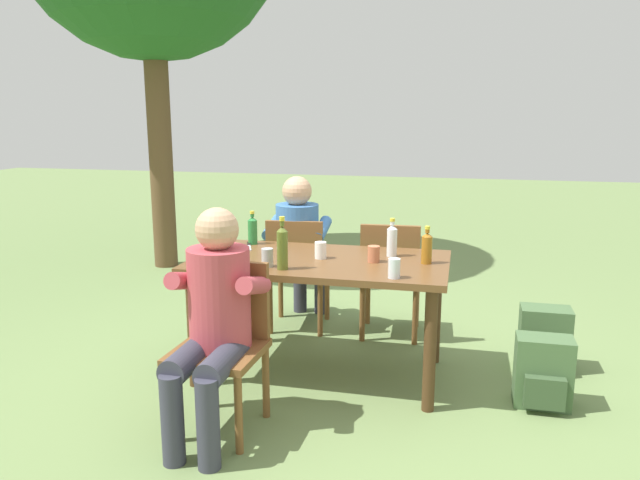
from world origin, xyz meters
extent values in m
plane|color=#6B844C|center=(0.00, 0.00, 0.00)|extent=(24.00, 24.00, 0.00)
cube|color=brown|center=(0.00, 0.00, 0.73)|extent=(1.57, 0.86, 0.04)
cylinder|color=#4C311A|center=(-0.70, -0.35, 0.36)|extent=(0.07, 0.07, 0.71)
cylinder|color=#4C311A|center=(0.70, -0.35, 0.36)|extent=(0.07, 0.07, 0.71)
cylinder|color=#4C311A|center=(-0.70, 0.35, 0.36)|extent=(0.07, 0.07, 0.71)
cylinder|color=#4C311A|center=(0.70, 0.35, 0.36)|extent=(0.07, 0.07, 0.71)
cube|color=brown|center=(-0.35, -0.81, 0.43)|extent=(0.46, 0.46, 0.04)
cube|color=brown|center=(-0.35, -0.61, 0.66)|extent=(0.42, 0.06, 0.42)
cylinder|color=brown|center=(-0.55, -0.99, 0.21)|extent=(0.04, 0.04, 0.41)
cylinder|color=brown|center=(-0.17, -1.01, 0.21)|extent=(0.04, 0.04, 0.41)
cylinder|color=brown|center=(-0.54, -0.61, 0.21)|extent=(0.04, 0.04, 0.41)
cylinder|color=brown|center=(-0.16, -0.63, 0.21)|extent=(0.04, 0.04, 0.41)
cube|color=brown|center=(-0.35, 0.81, 0.43)|extent=(0.48, 0.48, 0.04)
cube|color=brown|center=(-0.34, 0.61, 0.66)|extent=(0.42, 0.07, 0.42)
cylinder|color=brown|center=(-0.18, 1.01, 0.21)|extent=(0.04, 0.04, 0.41)
cylinder|color=brown|center=(-0.56, 0.98, 0.21)|extent=(0.04, 0.04, 0.41)
cylinder|color=brown|center=(-0.15, 0.64, 0.21)|extent=(0.04, 0.04, 0.41)
cylinder|color=brown|center=(-0.53, 0.60, 0.21)|extent=(0.04, 0.04, 0.41)
cube|color=brown|center=(0.35, 0.81, 0.43)|extent=(0.46, 0.46, 0.04)
cube|color=brown|center=(0.36, 0.61, 0.66)|extent=(0.42, 0.06, 0.42)
cylinder|color=brown|center=(0.53, 1.01, 0.21)|extent=(0.04, 0.04, 0.41)
cylinder|color=brown|center=(0.15, 0.99, 0.21)|extent=(0.04, 0.04, 0.41)
cylinder|color=brown|center=(0.55, 0.63, 0.21)|extent=(0.04, 0.04, 0.41)
cylinder|color=brown|center=(0.17, 0.61, 0.21)|extent=(0.04, 0.04, 0.41)
cylinder|color=#B7424C|center=(-0.35, -0.76, 0.71)|extent=(0.32, 0.32, 0.52)
sphere|color=tan|center=(-0.35, -0.76, 1.07)|extent=(0.22, 0.22, 0.22)
cylinder|color=#383847|center=(-0.44, -0.96, 0.45)|extent=(0.14, 0.40, 0.14)
cylinder|color=#383847|center=(-0.44, -1.16, 0.23)|extent=(0.11, 0.11, 0.45)
cylinder|color=#B7424C|center=(-0.54, -0.76, 0.79)|extent=(0.09, 0.31, 0.16)
cylinder|color=#383847|center=(-0.26, -0.96, 0.45)|extent=(0.14, 0.40, 0.14)
cylinder|color=#383847|center=(-0.26, -1.16, 0.23)|extent=(0.11, 0.11, 0.45)
cylinder|color=#B7424C|center=(-0.16, -0.76, 0.79)|extent=(0.09, 0.31, 0.16)
cylinder|color=#3D70B2|center=(-0.35, 0.76, 0.71)|extent=(0.32, 0.32, 0.52)
sphere|color=tan|center=(-0.35, 0.76, 1.07)|extent=(0.22, 0.22, 0.22)
cylinder|color=#383847|center=(-0.26, 0.96, 0.45)|extent=(0.14, 0.40, 0.14)
cylinder|color=#383847|center=(-0.26, 1.16, 0.23)|extent=(0.11, 0.11, 0.45)
cylinder|color=#3D70B2|center=(-0.16, 0.76, 0.79)|extent=(0.09, 0.31, 0.16)
cylinder|color=#383847|center=(-0.44, 0.96, 0.45)|extent=(0.14, 0.40, 0.14)
cylinder|color=#383847|center=(-0.44, 1.16, 0.23)|extent=(0.11, 0.11, 0.45)
cylinder|color=#3D70B2|center=(-0.54, 0.76, 0.79)|extent=(0.09, 0.31, 0.16)
cylinder|color=#566623|center=(-0.15, -0.29, 0.86)|extent=(0.06, 0.06, 0.22)
cone|color=#566623|center=(-0.15, -0.29, 0.99)|extent=(0.06, 0.06, 0.03)
cylinder|color=#566623|center=(-0.15, -0.29, 1.02)|extent=(0.03, 0.03, 0.03)
cylinder|color=yellow|center=(-0.15, -0.29, 1.05)|extent=(0.03, 0.03, 0.02)
cylinder|color=white|center=(0.42, 0.17, 0.84)|extent=(0.06, 0.06, 0.17)
cone|color=white|center=(0.42, 0.17, 0.94)|extent=(0.06, 0.06, 0.02)
cylinder|color=white|center=(0.42, 0.17, 0.96)|extent=(0.03, 0.03, 0.02)
cylinder|color=yellow|center=(0.42, 0.17, 0.99)|extent=(0.03, 0.03, 0.02)
cylinder|color=#287A38|center=(-0.55, 0.32, 0.84)|extent=(0.06, 0.06, 0.16)
cone|color=#287A38|center=(-0.55, 0.32, 0.93)|extent=(0.06, 0.06, 0.02)
cylinder|color=#287A38|center=(-0.55, 0.32, 0.95)|extent=(0.03, 0.03, 0.02)
cylinder|color=yellow|center=(-0.55, 0.32, 0.97)|extent=(0.03, 0.03, 0.02)
cylinder|color=#996019|center=(0.65, 0.04, 0.84)|extent=(0.06, 0.06, 0.16)
cone|color=#996019|center=(0.65, 0.04, 0.93)|extent=(0.06, 0.06, 0.02)
cylinder|color=#996019|center=(0.65, 0.04, 0.95)|extent=(0.03, 0.03, 0.02)
cylinder|color=yellow|center=(0.65, 0.04, 0.97)|extent=(0.03, 0.03, 0.02)
cylinder|color=white|center=(0.00, 0.01, 0.81)|extent=(0.07, 0.07, 0.10)
cylinder|color=#BC6B47|center=(0.33, 0.00, 0.80)|extent=(0.07, 0.07, 0.10)
cylinder|color=silver|center=(0.49, -0.33, 0.81)|extent=(0.07, 0.07, 0.11)
cylinder|color=#B2B7BC|center=(-0.26, -0.25, 0.81)|extent=(0.07, 0.07, 0.11)
cube|color=silver|center=(-0.53, 0.19, 0.76)|extent=(0.09, 0.18, 0.01)
cube|color=black|center=(-0.57, 0.29, 0.76)|extent=(0.05, 0.08, 0.01)
cube|color=#47663D|center=(1.33, -0.14, 0.20)|extent=(0.31, 0.19, 0.41)
cube|color=#395130|center=(1.33, -0.26, 0.13)|extent=(0.22, 0.06, 0.18)
cube|color=#47663D|center=(1.40, 0.40, 0.21)|extent=(0.31, 0.20, 0.41)
cube|color=#395130|center=(1.40, 0.27, 0.13)|extent=(0.22, 0.06, 0.18)
cylinder|color=brown|center=(-2.27, 2.33, 1.38)|extent=(0.25, 0.25, 2.75)
camera|label=1|loc=(0.84, -3.56, 1.65)|focal=34.21mm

